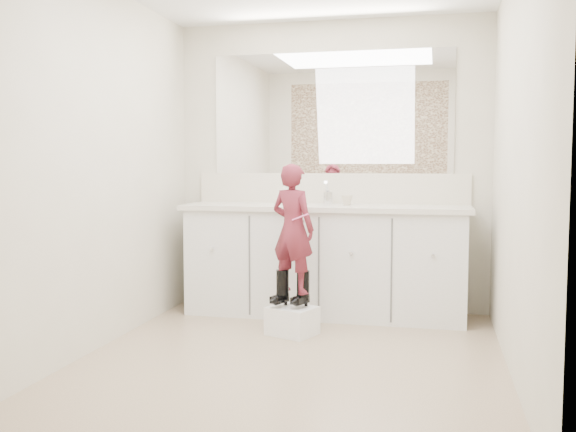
# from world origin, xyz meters

# --- Properties ---
(floor) EXTENTS (3.00, 3.00, 0.00)m
(floor) POSITION_xyz_m (0.00, 0.00, 0.00)
(floor) COLOR #846C56
(floor) RESTS_ON ground
(wall_back) EXTENTS (2.60, 0.00, 2.60)m
(wall_back) POSITION_xyz_m (0.00, 1.50, 1.20)
(wall_back) COLOR beige
(wall_back) RESTS_ON floor
(wall_front) EXTENTS (2.60, 0.00, 2.60)m
(wall_front) POSITION_xyz_m (0.00, -1.50, 1.20)
(wall_front) COLOR beige
(wall_front) RESTS_ON floor
(wall_left) EXTENTS (0.00, 3.00, 3.00)m
(wall_left) POSITION_xyz_m (-1.30, 0.00, 1.20)
(wall_left) COLOR beige
(wall_left) RESTS_ON floor
(wall_right) EXTENTS (0.00, 3.00, 3.00)m
(wall_right) POSITION_xyz_m (1.30, 0.00, 1.20)
(wall_right) COLOR beige
(wall_right) RESTS_ON floor
(vanity_cabinet) EXTENTS (2.20, 0.55, 0.85)m
(vanity_cabinet) POSITION_xyz_m (0.00, 1.23, 0.42)
(vanity_cabinet) COLOR silver
(vanity_cabinet) RESTS_ON floor
(countertop) EXTENTS (2.28, 0.58, 0.04)m
(countertop) POSITION_xyz_m (0.00, 1.21, 0.87)
(countertop) COLOR beige
(countertop) RESTS_ON vanity_cabinet
(backsplash) EXTENTS (2.28, 0.03, 0.25)m
(backsplash) POSITION_xyz_m (0.00, 1.49, 1.02)
(backsplash) COLOR beige
(backsplash) RESTS_ON countertop
(mirror) EXTENTS (2.00, 0.02, 1.00)m
(mirror) POSITION_xyz_m (0.00, 1.49, 1.64)
(mirror) COLOR white
(mirror) RESTS_ON wall_back
(dot_panel) EXTENTS (2.00, 0.01, 1.20)m
(dot_panel) POSITION_xyz_m (0.00, -1.49, 1.65)
(dot_panel) COLOR #472819
(dot_panel) RESTS_ON wall_front
(faucet) EXTENTS (0.08, 0.08, 0.10)m
(faucet) POSITION_xyz_m (0.00, 1.38, 0.94)
(faucet) COLOR silver
(faucet) RESTS_ON countertop
(cup) EXTENTS (0.09, 0.09, 0.08)m
(cup) POSITION_xyz_m (0.17, 1.24, 0.93)
(cup) COLOR beige
(cup) RESTS_ON countertop
(soap_bottle) EXTENTS (0.11, 0.11, 0.19)m
(soap_bottle) POSITION_xyz_m (-0.33, 1.20, 0.98)
(soap_bottle) COLOR white
(soap_bottle) RESTS_ON countertop
(step_stool) EXTENTS (0.39, 0.36, 0.20)m
(step_stool) POSITION_xyz_m (-0.12, 0.57, 0.10)
(step_stool) COLOR white
(step_stool) RESTS_ON floor
(boot_left) EXTENTS (0.15, 0.20, 0.26)m
(boot_left) POSITION_xyz_m (-0.20, 0.59, 0.33)
(boot_left) COLOR black
(boot_left) RESTS_ON step_stool
(boot_right) EXTENTS (0.15, 0.20, 0.26)m
(boot_right) POSITION_xyz_m (-0.05, 0.59, 0.33)
(boot_right) COLOR black
(boot_right) RESTS_ON step_stool
(toddler) EXTENTS (0.39, 0.33, 0.92)m
(toddler) POSITION_xyz_m (-0.12, 0.59, 0.76)
(toddler) COLOR #A53245
(toddler) RESTS_ON step_stool
(toothbrush) EXTENTS (0.13, 0.06, 0.06)m
(toothbrush) POSITION_xyz_m (-0.05, 0.51, 0.85)
(toothbrush) COLOR pink
(toothbrush) RESTS_ON toddler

